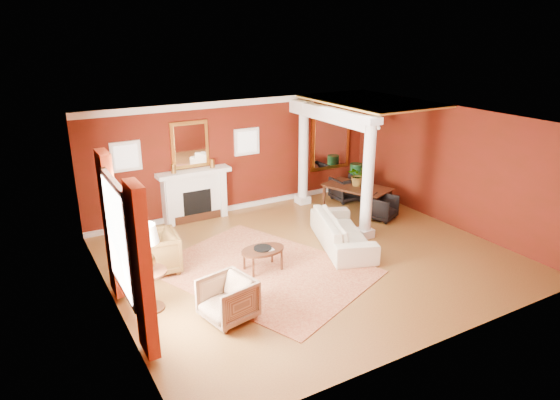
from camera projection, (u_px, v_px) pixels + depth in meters
ground at (310, 258)px, 10.57m from camera, size 8.00×8.00×0.00m
room_shell at (312, 166)px, 9.90m from camera, size 8.04×7.04×2.92m
fireplace at (195, 195)px, 12.46m from camera, size 1.85×0.42×1.29m
overmantel_mirror at (190, 145)px, 12.16m from camera, size 0.95×0.07×1.15m
flank_window_left at (126, 156)px, 11.47m from camera, size 0.70×0.07×0.70m
flank_window_right at (247, 142)px, 12.92m from camera, size 0.70×0.07×0.70m
left_window at (124, 244)px, 7.78m from camera, size 0.21×2.55×2.60m
column_front at (368, 178)px, 11.14m from camera, size 0.36×0.36×2.80m
column_back at (303, 153)px, 13.35m from camera, size 0.36×0.36×2.80m
header_beam at (328, 114)px, 12.05m from camera, size 0.30×3.20×0.32m
amber_ceiling at (370, 101)px, 12.38m from camera, size 2.30×3.40×0.04m
dining_mirror at (330, 140)px, 14.24m from camera, size 1.30×0.07×1.70m
chandelier at (369, 125)px, 12.65m from camera, size 0.60×0.62×0.75m
crown_trim at (237, 103)px, 12.46m from camera, size 8.00×0.08×0.16m
base_trim at (240, 206)px, 13.38m from camera, size 8.00×0.08×0.12m
rug at (263, 271)px, 9.99m from camera, size 4.30×4.85×0.02m
sofa at (343, 226)px, 11.00m from camera, size 1.45×2.44×0.92m
armchair_leopard at (155, 251)px, 9.83m from camera, size 0.90×0.95×0.90m
armchair_stripe at (227, 297)px, 8.24m from camera, size 0.88×0.92×0.81m
coffee_table at (263, 251)px, 9.90m from camera, size 0.91×0.91×0.46m
coffee_book at (266, 245)px, 9.81m from camera, size 0.15×0.02×0.21m
side_table at (146, 253)px, 8.31m from camera, size 0.63×0.63×1.58m
dining_table at (358, 191)px, 13.30m from camera, size 1.18×1.83×0.97m
dining_chair_near at (382, 206)px, 12.56m from camera, size 0.86×0.84×0.68m
dining_chair_far at (346, 188)px, 13.92m from camera, size 0.74×0.70×0.74m
green_urn at (355, 182)px, 14.37m from camera, size 0.39×0.39×0.94m
potted_plant at (358, 164)px, 13.13m from camera, size 0.70×0.74×0.45m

